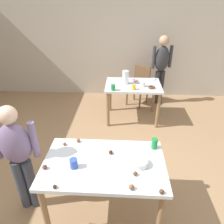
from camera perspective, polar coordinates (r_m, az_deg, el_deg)
The scene contains 26 objects.
ground_plane at distance 2.86m, azimuth -2.98°, elevation -21.47°, with size 6.40×6.40×0.00m, color #9E7A56.
wall_back at distance 5.09m, azimuth 0.43°, elevation 18.82°, with size 6.40×0.10×2.60m, color #BCB2A3.
dining_table_near at distance 2.22m, azimuth -2.19°, elevation -15.59°, with size 1.23×0.75×0.75m.
dining_table_far at distance 4.05m, azimuth 5.79°, elevation 6.14°, with size 1.05×0.75×0.75m.
chair_far_table at distance 4.78m, azimuth 7.57°, elevation 7.87°, with size 0.55×0.55×0.87m.
person_girl_near at distance 2.39m, azimuth -24.46°, elevation -10.35°, with size 0.46×0.25×1.34m.
person_adult_far at distance 4.74m, azimuth 13.42°, elevation 12.52°, with size 0.45×0.27×1.53m.
mixing_bowl at distance 2.12m, azimuth 7.52°, elevation -13.60°, with size 0.17×0.17×0.06m, color white.
soda_can at distance 2.33m, azimuth 11.61°, elevation -8.50°, with size 0.07×0.07×0.12m, color #198438.
fork_near at distance 1.98m, azimuth -4.25°, elevation -18.41°, with size 0.17×0.02×0.01m, color silver.
cup_near_0 at distance 2.10m, azimuth -10.49°, elevation -13.72°, with size 0.08×0.08×0.10m, color #3351B2.
cake_ball_0 at distance 1.91m, azimuth 5.42°, elevation -19.89°, with size 0.05×0.05×0.05m, color brown.
cake_ball_1 at distance 2.41m, azimuth -12.91°, elevation -8.56°, with size 0.04×0.04×0.04m, color brown.
cake_ball_2 at distance 2.17m, azimuth -18.05°, elevation -14.21°, with size 0.05×0.05×0.05m, color brown.
cake_ball_3 at distance 2.23m, azimuth -0.36°, elevation -11.01°, with size 0.04×0.04×0.04m, color #3D2319.
cake_ball_4 at distance 2.42m, azimuth -9.26°, elevation -7.73°, with size 0.04×0.04×0.04m, color brown.
cake_ball_5 at distance 1.92m, azimuth 13.49°, elevation -20.51°, with size 0.04×0.04×0.04m, color brown.
cake_ball_6 at distance 1.98m, azimuth -15.48°, elevation -19.20°, with size 0.04×0.04×0.04m, color #3D2319.
cake_ball_7 at distance 2.02m, azimuth 6.43°, elevation -16.49°, with size 0.04×0.04×0.04m, color brown.
pitcher_far at distance 3.98m, azimuth 3.72°, elevation 9.51°, with size 0.12×0.12×0.26m, color white.
cup_far_0 at distance 3.69m, azimuth 0.31°, elevation 6.79°, with size 0.08×0.08×0.11m, color green.
cup_far_1 at distance 3.76m, azimuth 5.97°, elevation 6.83°, with size 0.07×0.07×0.09m, color yellow.
cup_far_2 at distance 3.91m, azimuth 8.51°, elevation 7.56°, with size 0.09×0.09×0.09m, color white.
donut_far_0 at distance 4.17m, azimuth 6.26°, elevation 8.70°, with size 0.12×0.12×0.04m, color pink.
donut_far_1 at distance 4.30m, azimuth 11.35°, elevation 8.90°, with size 0.10×0.10×0.03m, color white.
donut_far_2 at distance 3.87m, azimuth 10.83°, elevation 6.73°, with size 0.13×0.13×0.04m, color brown.
Camera 1 is at (0.24, -1.80, 2.21)m, focal length 33.22 mm.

